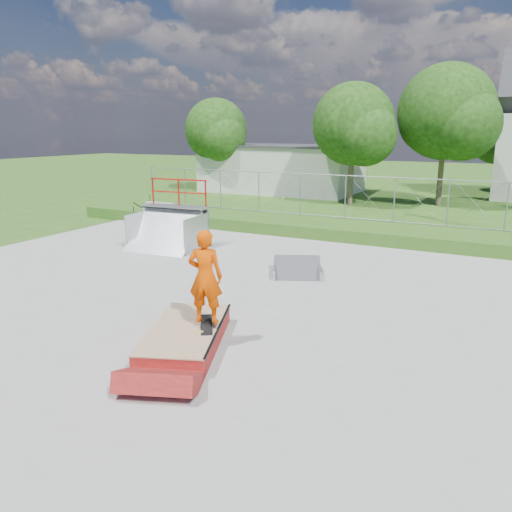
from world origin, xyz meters
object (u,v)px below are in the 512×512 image
Objects in this scene: quarter_pipe at (165,216)px; grind_box at (186,337)px; skater at (205,280)px; flat_bank_ramp at (297,269)px.

grind_box is at bearing -55.05° from quarter_pipe.
skater is at bearing -52.36° from quarter_pipe.
skater is at bearing -109.81° from flat_bank_ramp.
skater is (0.37, 0.18, 1.15)m from grind_box.
flat_bank_ramp reaches higher than grind_box.
skater reaches higher than grind_box.
quarter_pipe reaches higher than skater.
flat_bank_ramp is 5.43m from skater.
grind_box is 5.47m from flat_bank_ramp.
grind_box is 1.66× the size of skater.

